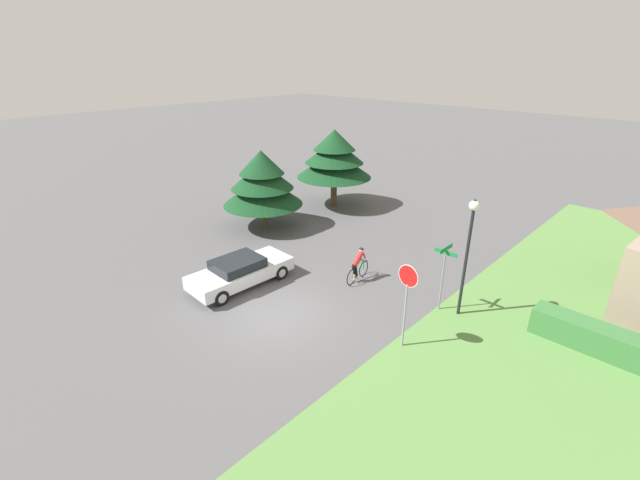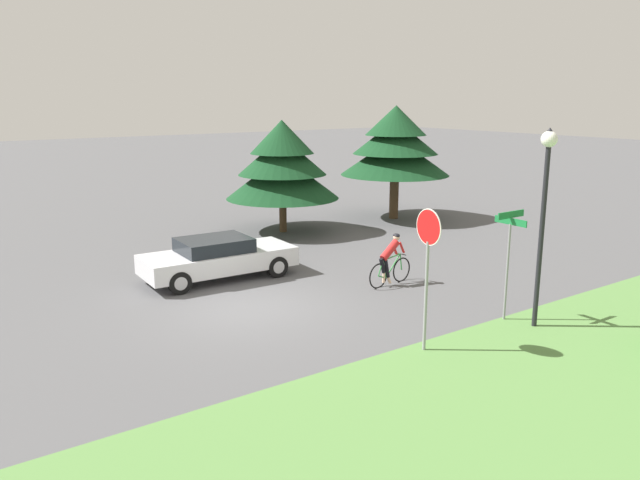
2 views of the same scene
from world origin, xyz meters
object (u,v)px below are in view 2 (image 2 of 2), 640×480
Objects in this scene: stop_sign at (428,251)px; cyclist at (390,261)px; conifer_tall_near at (282,165)px; conifer_tall_far at (395,146)px; street_lamp at (545,189)px; sedan_left_lane at (218,258)px; street_name_sign at (509,245)px.

cyclist is at bearing -27.43° from stop_sign.
stop_sign is 12.47m from conifer_tall_near.
conifer_tall_far reaches higher than conifer_tall_near.
stop_sign is 0.69× the size of conifer_tall_near.
cyclist is at bearing -172.61° from street_lamp.
street_name_sign reaches higher than sedan_left_lane.
sedan_left_lane is at bearing -68.74° from conifer_tall_far.
stop_sign reaches higher than street_name_sign.
sedan_left_lane is at bearing 131.79° from cyclist.
street_name_sign is at bearing -57.74° from sedan_left_lane.
conifer_tall_far is (-11.91, 6.17, -0.05)m from street_lamp.
conifer_tall_near is (-12.32, 0.69, -0.59)m from street_lamp.
street_lamp reaches higher than sedan_left_lane.
street_name_sign is (7.11, 4.12, 1.21)m from sedan_left_lane.
street_lamp is at bearing -27.41° from conifer_tall_far.
street_name_sign is at bearing -4.47° from conifer_tall_near.
street_name_sign is at bearing -29.71° from conifer_tall_far.
cyclist is 0.37× the size of street_lamp.
stop_sign is at bearing -39.10° from conifer_tall_far.
conifer_tall_near is (-11.62, 0.91, 0.81)m from street_name_sign.
sedan_left_lane is 1.48× the size of stop_sign.
sedan_left_lane is at bearing -48.16° from conifer_tall_near.
street_lamp reaches higher than cyclist.
cyclist is at bearing -39.54° from sedan_left_lane.
sedan_left_lane is 5.04m from cyclist.
street_lamp is at bearing -89.12° from cyclist.
conifer_tall_far is (-11.20, 6.39, 1.34)m from street_name_sign.
stop_sign reaches higher than sedan_left_lane.
street_lamp is at bearing -3.21° from conifer_tall_near.
cyclist is 3.95m from street_name_sign.
sedan_left_lane is at bearing -150.95° from street_lamp.
conifer_tall_near is at bearing -94.34° from conifer_tall_far.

